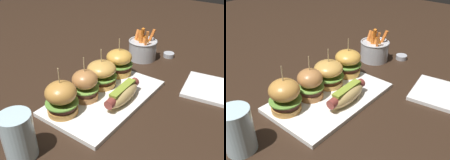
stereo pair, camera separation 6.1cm
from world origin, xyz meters
TOP-DOWN VIEW (x-y plane):
  - ground_plane at (0.00, 0.00)m, footprint 3.00×3.00m
  - platter_main at (0.00, 0.00)m, footprint 0.39×0.23m
  - hot_dog at (0.01, -0.06)m, footprint 0.16×0.06m
  - slider_far_left at (-0.14, 0.05)m, footprint 0.10×0.10m
  - slider_center_left at (-0.05, 0.04)m, footprint 0.08×0.08m
  - slider_center_right at (0.05, 0.05)m, footprint 0.10×0.10m
  - slider_far_right at (0.15, 0.05)m, footprint 0.10×0.10m
  - fries_bucket at (0.34, 0.06)m, footprint 0.12×0.12m
  - sauce_ramekin at (0.42, -0.03)m, footprint 0.05×0.05m
  - side_plate at (0.25, -0.26)m, footprint 0.20×0.20m
  - water_glass at (-0.30, 0.02)m, footprint 0.08×0.08m

SIDE VIEW (x-z plane):
  - ground_plane at x=0.00m, z-range 0.00..0.00m
  - side_plate at x=0.25m, z-range 0.00..0.01m
  - platter_main at x=0.00m, z-range 0.00..0.01m
  - sauce_ramekin at x=0.42m, z-range 0.00..0.02m
  - hot_dog at x=0.01m, z-range 0.02..0.07m
  - fries_bucket at x=0.34m, z-range -0.03..0.11m
  - slider_center_right at x=0.05m, z-range -0.01..0.12m
  - water_glass at x=-0.30m, z-range 0.00..0.12m
  - slider_far_right at x=0.15m, z-range -0.01..0.13m
  - slider_center_left at x=-0.05m, z-range -0.01..0.13m
  - slider_far_left at x=-0.14m, z-range -0.01..0.14m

